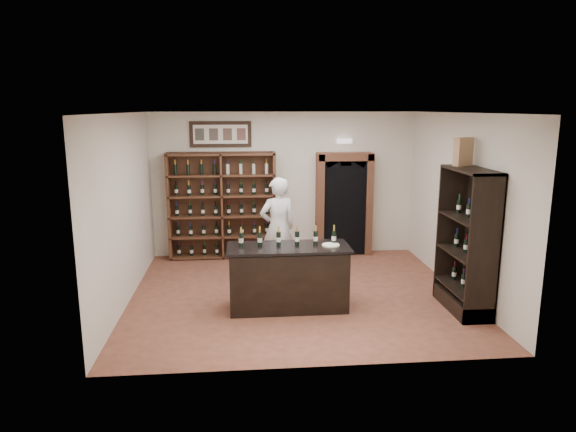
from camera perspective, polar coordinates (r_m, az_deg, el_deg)
The scene contains 20 objects.
floor at distance 8.76m, azimuth 0.99°, elevation -8.64°, with size 5.50×5.50×0.00m, color brown.
ceiling at distance 8.20m, azimuth 1.06°, elevation 11.39°, with size 5.50×5.50×0.00m, color white.
wall_back at distance 10.81m, azimuth -0.43°, elevation 3.54°, with size 5.50×0.04×3.00m, color silver.
wall_left at distance 8.51m, azimuth -17.72°, elevation 0.67°, with size 0.04×5.00×3.00m, color silver.
wall_right at distance 9.07m, azimuth 18.57°, elevation 1.29°, with size 0.04×5.00×3.00m, color silver.
wine_shelf at distance 10.68m, azimuth -7.32°, elevation 1.17°, with size 2.20×0.38×2.20m.
framed_picture at distance 10.64m, azimuth -7.50°, elevation 9.00°, with size 1.25×0.04×0.52m, color black.
arched_doorway at distance 10.87m, azimuth 6.23°, elevation 1.59°, with size 1.17×0.35×2.17m.
emergency_light at distance 10.81m, azimuth 6.29°, elevation 8.28°, with size 0.30×0.10×0.10m, color white.
tasting_counter at distance 8.01m, azimuth 0.04°, elevation -6.88°, with size 1.88×0.78×1.00m.
counter_bottle_0 at distance 7.89m, azimuth -5.24°, elevation -2.59°, with size 0.07×0.07×0.30m.
counter_bottle_1 at distance 7.89m, azimuth -3.14°, elevation -2.55°, with size 0.07×0.07×0.30m.
counter_bottle_2 at distance 7.91m, azimuth -1.06°, elevation -2.50°, with size 0.07×0.07×0.30m.
counter_bottle_3 at distance 7.93m, azimuth 1.02°, elevation -2.45°, with size 0.07×0.07×0.30m.
counter_bottle_4 at distance 7.97m, azimuth 3.08°, elevation -2.40°, with size 0.07×0.07×0.30m.
counter_bottle_5 at distance 8.01m, azimuth 5.12°, elevation -2.35°, with size 0.07×0.07×0.30m.
side_cabinet at distance 8.35m, azimuth 19.27°, elevation -4.91°, with size 0.48×1.20×2.20m.
shopkeeper at distance 9.33m, azimuth -1.16°, elevation -1.36°, with size 0.68×0.45×1.87m, color white.
plate at distance 7.92m, azimuth 4.77°, elevation -3.24°, with size 0.27×0.27×0.02m, color silver.
wine_crate at distance 8.39m, azimuth 18.89°, elevation 6.78°, with size 0.31×0.13×0.43m, color tan.
Camera 1 is at (-0.90, -8.15, 3.08)m, focal length 32.00 mm.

